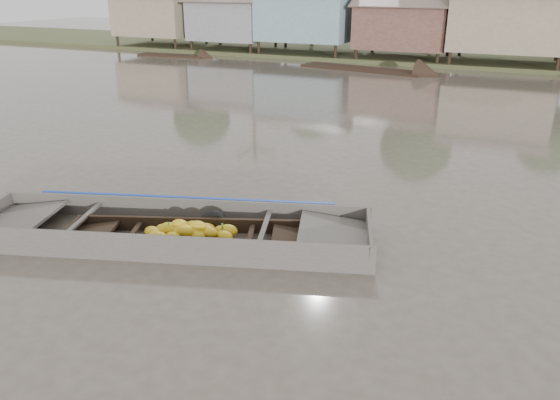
% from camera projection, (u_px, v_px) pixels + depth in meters
% --- Properties ---
extents(ground, '(120.00, 120.00, 0.00)m').
position_uv_depth(ground, '(243.00, 269.00, 9.89)').
color(ground, '#4E453C').
rests_on(ground, ground).
extents(riverbank, '(120.00, 12.47, 10.22)m').
position_uv_depth(riverbank, '(522.00, 13.00, 34.52)').
color(riverbank, '#384723').
rests_on(riverbank, ground).
extents(banana_boat, '(5.09, 2.94, 0.70)m').
position_uv_depth(banana_boat, '(188.00, 238.00, 10.81)').
color(banana_boat, black).
rests_on(banana_boat, ground).
extents(viewer_boat, '(8.28, 4.48, 0.65)m').
position_uv_depth(viewer_boat, '(173.00, 235.00, 11.03)').
color(viewer_boat, '#49443D').
rests_on(viewer_boat, ground).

